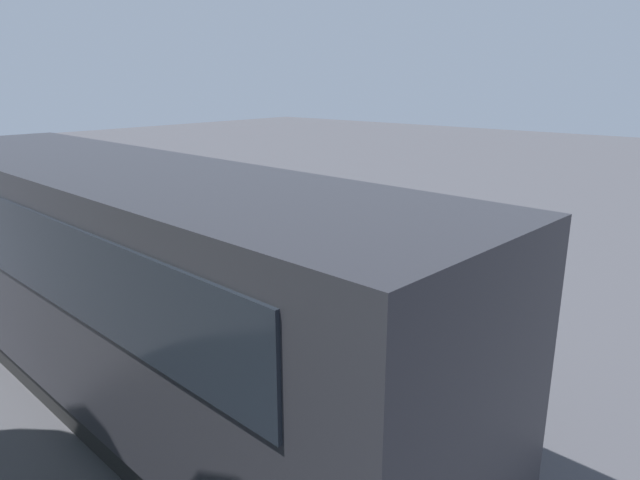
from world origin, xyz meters
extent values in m
plane|color=#424247|center=(0.00, 0.00, 0.00)|extent=(80.00, 80.00, 0.00)
cube|color=#26262B|center=(-0.68, 4.96, 1.85)|extent=(10.76, 3.04, 2.80)
cube|color=black|center=(-0.74, 3.69, 2.41)|extent=(8.93, 0.50, 1.01)
cube|color=black|center=(-0.61, 6.22, 2.41)|extent=(8.93, 0.50, 1.01)
cube|color=orange|center=(-0.74, 3.69, 1.29)|extent=(9.36, 0.51, 0.28)
cube|color=black|center=(-0.68, 4.96, 0.23)|extent=(9.90, 2.80, 0.45)
torus|color=black|center=(2.99, 3.64, 0.50)|extent=(1.02, 0.37, 1.00)
torus|color=black|center=(-4.46, 4.02, 0.50)|extent=(1.02, 0.37, 1.00)
cylinder|color=black|center=(-1.83, 2.02, 0.45)|extent=(0.13, 0.13, 0.73)
cube|color=black|center=(-1.83, 1.98, 0.05)|extent=(0.12, 0.27, 0.10)
cylinder|color=black|center=(-1.99, 2.01, 0.45)|extent=(0.13, 0.13, 0.73)
cube|color=black|center=(-1.99, 1.97, 0.05)|extent=(0.12, 0.27, 0.10)
cube|color=maroon|center=(-1.91, 2.02, 1.12)|extent=(0.40, 0.31, 0.61)
cylinder|color=maroon|center=(-1.67, 2.04, 1.14)|extent=(0.10, 0.10, 0.58)
sphere|color=tan|center=(-1.67, 2.04, 0.85)|extent=(0.10, 0.10, 0.09)
cylinder|color=maroon|center=(-2.15, 2.00, 1.14)|extent=(0.10, 0.10, 0.58)
sphere|color=tan|center=(-2.15, 2.00, 0.85)|extent=(0.10, 0.10, 0.09)
sphere|color=tan|center=(-1.91, 2.02, 1.56)|extent=(0.24, 0.24, 0.22)
cylinder|color=black|center=(-0.91, 1.77, 0.47)|extent=(0.13, 0.13, 0.77)
cube|color=black|center=(-0.92, 1.73, 0.05)|extent=(0.12, 0.27, 0.10)
cylinder|color=black|center=(-1.07, 1.78, 0.47)|extent=(0.13, 0.13, 0.77)
cube|color=black|center=(-1.08, 1.74, 0.05)|extent=(0.12, 0.27, 0.10)
cube|color=#D8F233|center=(-0.99, 1.78, 1.18)|extent=(0.40, 0.31, 0.64)
cube|color=silver|center=(-0.99, 1.78, 1.18)|extent=(0.41, 0.32, 0.06)
cylinder|color=#D8F233|center=(-0.75, 1.75, 1.19)|extent=(0.10, 0.10, 0.61)
sphere|color=tan|center=(-0.75, 1.75, 0.89)|extent=(0.10, 0.10, 0.09)
cylinder|color=#D8F233|center=(-1.23, 1.80, 1.19)|extent=(0.10, 0.10, 0.61)
sphere|color=tan|center=(-1.23, 1.80, 0.89)|extent=(0.10, 0.10, 0.09)
sphere|color=tan|center=(-0.99, 1.78, 1.63)|extent=(0.25, 0.25, 0.23)
cylinder|color=black|center=(0.18, 1.81, 0.48)|extent=(0.14, 0.14, 0.78)
cube|color=black|center=(0.17, 1.77, 0.05)|extent=(0.15, 0.28, 0.10)
cylinder|color=black|center=(0.02, 1.84, 0.48)|extent=(0.14, 0.14, 0.78)
cube|color=black|center=(0.01, 1.80, 0.05)|extent=(0.15, 0.28, 0.10)
cube|color=black|center=(0.10, 1.82, 1.19)|extent=(0.43, 0.35, 0.65)
cylinder|color=black|center=(0.33, 1.77, 1.21)|extent=(0.11, 0.11, 0.62)
sphere|color=tan|center=(0.33, 1.77, 0.90)|extent=(0.11, 0.11, 0.09)
cylinder|color=black|center=(-0.14, 1.87, 1.21)|extent=(0.11, 0.11, 0.62)
sphere|color=tan|center=(-0.14, 1.87, 0.90)|extent=(0.11, 0.11, 0.09)
sphere|color=tan|center=(0.10, 1.82, 1.65)|extent=(0.28, 0.28, 0.23)
torus|color=black|center=(-2.83, 2.85, 0.30)|extent=(0.61, 0.22, 0.60)
cylinder|color=silver|center=(-2.83, 2.85, 0.30)|extent=(0.13, 0.12, 0.12)
torus|color=black|center=(-4.26, 2.63, 0.30)|extent=(0.61, 0.22, 0.60)
cylinder|color=silver|center=(-4.26, 2.63, 0.30)|extent=(0.14, 0.14, 0.12)
cylinder|color=silver|center=(-2.88, 2.84, 0.65)|extent=(0.32, 0.10, 0.67)
cube|color=#198C33|center=(-3.48, 2.75, 0.63)|extent=(0.87, 0.41, 0.36)
cube|color=black|center=(-3.95, 2.68, 0.68)|extent=(0.55, 0.30, 0.20)
cylinder|color=silver|center=(-3.86, 2.83, 0.42)|extent=(0.46, 0.15, 0.08)
cylinder|color=black|center=(-2.93, 2.84, 0.95)|extent=(0.13, 0.58, 0.04)
torus|color=black|center=(1.43, -2.12, 0.30)|extent=(0.61, 0.19, 0.60)
cylinder|color=silver|center=(1.43, -2.12, 0.30)|extent=(0.13, 0.11, 0.12)
torus|color=black|center=(2.26, -2.20, 1.48)|extent=(0.85, 0.21, 0.84)
cylinder|color=silver|center=(2.26, -2.20, 1.48)|extent=(0.13, 0.13, 0.12)
cylinder|color=silver|center=(1.18, -2.09, 0.54)|extent=(0.70, 0.13, 0.22)
cube|color=#0C19B2|center=(1.54, -2.13, 1.02)|extent=(0.80, 0.36, 0.89)
cube|color=black|center=(1.77, -2.15, 1.44)|extent=(0.48, 0.27, 0.54)
cylinder|color=silver|center=(1.90, -2.31, 1.20)|extent=(0.33, 0.11, 0.41)
cylinder|color=black|center=(0.96, -2.07, 0.76)|extent=(0.09, 0.58, 0.04)
cube|color=black|center=(1.34, -2.11, 1.25)|extent=(0.46, 0.38, 0.50)
sphere|color=black|center=(0.96, -2.07, 1.02)|extent=(0.28, 0.28, 0.26)
cylinder|color=black|center=(1.20, -1.92, 1.01)|extent=(0.46, 0.14, 0.24)
cylinder|color=black|center=(1.72, -1.97, 1.21)|extent=(0.39, 0.14, 0.31)
cylinder|color=black|center=(1.16, -2.27, 1.01)|extent=(0.46, 0.14, 0.24)
cylinder|color=black|center=(1.69, -2.33, 1.21)|extent=(0.39, 0.14, 0.31)
cube|color=orange|center=(-0.78, -2.77, 0.01)|extent=(0.34, 0.34, 0.03)
cone|color=orange|center=(-0.78, -2.77, 0.33)|extent=(0.26, 0.26, 0.60)
cylinder|color=white|center=(-0.78, -2.77, 0.30)|extent=(0.19, 0.19, 0.07)
cube|color=white|center=(-3.85, -0.16, 0.00)|extent=(0.11, 3.53, 0.01)
cube|color=white|center=(-0.98, -0.16, 0.00)|extent=(0.12, 4.02, 0.01)
cube|color=white|center=(1.89, -0.16, 0.00)|extent=(0.12, 4.99, 0.01)
cube|color=white|center=(4.75, -0.16, 0.00)|extent=(0.12, 4.48, 0.01)
camera|label=1|loc=(-7.48, 8.82, 4.33)|focal=31.98mm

